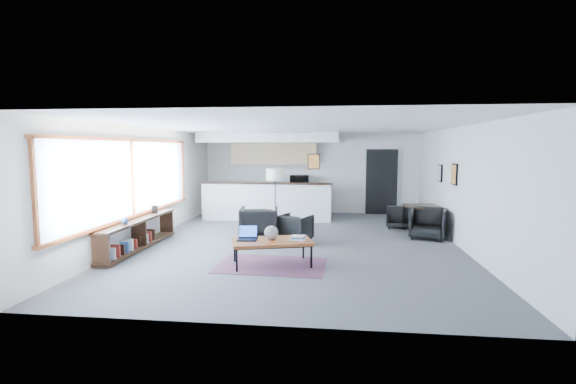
# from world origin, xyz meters

# --- Properties ---
(room) EXTENTS (7.02, 9.02, 2.62)m
(room) POSITION_xyz_m (0.00, 0.00, 1.30)
(room) COLOR #4C4C4F
(room) RESTS_ON ground
(window) EXTENTS (0.10, 5.95, 1.66)m
(window) POSITION_xyz_m (-3.46, -0.90, 1.46)
(window) COLOR #8CBFFF
(window) RESTS_ON room
(console) EXTENTS (0.35, 3.00, 0.80)m
(console) POSITION_xyz_m (-3.30, -1.05, 0.33)
(console) COLOR black
(console) RESTS_ON floor
(kitchenette) EXTENTS (4.20, 1.96, 2.60)m
(kitchenette) POSITION_xyz_m (-1.20, 3.71, 1.38)
(kitchenette) COLOR white
(kitchenette) RESTS_ON floor
(doorway) EXTENTS (1.10, 0.12, 2.15)m
(doorway) POSITION_xyz_m (2.30, 4.42, 1.07)
(doorway) COLOR black
(doorway) RESTS_ON room
(track_light) EXTENTS (1.60, 0.07, 0.15)m
(track_light) POSITION_xyz_m (-0.59, 2.20, 2.53)
(track_light) COLOR silver
(track_light) RESTS_ON room
(wall_art_lower) EXTENTS (0.03, 0.38, 0.48)m
(wall_art_lower) POSITION_xyz_m (3.47, 0.40, 1.55)
(wall_art_lower) COLOR black
(wall_art_lower) RESTS_ON room
(wall_art_upper) EXTENTS (0.03, 0.34, 0.44)m
(wall_art_upper) POSITION_xyz_m (3.47, 1.70, 1.50)
(wall_art_upper) COLOR black
(wall_art_upper) RESTS_ON room
(kilim_rug) EXTENTS (2.01, 1.42, 0.01)m
(kilim_rug) POSITION_xyz_m (-0.31, -1.91, 0.01)
(kilim_rug) COLOR #522C40
(kilim_rug) RESTS_ON floor
(coffee_table) EXTENTS (1.59, 1.15, 0.47)m
(coffee_table) POSITION_xyz_m (-0.31, -1.91, 0.43)
(coffee_table) COLOR brown
(coffee_table) RESTS_ON floor
(laptop) EXTENTS (0.38, 0.32, 0.25)m
(laptop) POSITION_xyz_m (-0.76, -1.89, 0.54)
(laptop) COLOR black
(laptop) RESTS_ON coffee_table
(ceramic_pot) EXTENTS (0.26, 0.26, 0.26)m
(ceramic_pot) POSITION_xyz_m (-0.32, -1.88, 0.60)
(ceramic_pot) COLOR gray
(ceramic_pot) RESTS_ON coffee_table
(book_stack) EXTENTS (0.29, 0.25, 0.08)m
(book_stack) POSITION_xyz_m (0.16, -1.84, 0.50)
(book_stack) COLOR silver
(book_stack) RESTS_ON coffee_table
(coaster) EXTENTS (0.13, 0.13, 0.01)m
(coaster) POSITION_xyz_m (-0.26, -2.08, 0.47)
(coaster) COLOR #E5590C
(coaster) RESTS_ON coffee_table
(armchair_left) EXTENTS (0.93, 0.88, 0.87)m
(armchair_left) POSITION_xyz_m (-0.91, 0.06, 0.43)
(armchair_left) COLOR black
(armchair_left) RESTS_ON floor
(armchair_right) EXTENTS (0.86, 0.83, 0.69)m
(armchair_right) POSITION_xyz_m (-0.08, 0.06, 0.35)
(armchair_right) COLOR black
(armchair_right) RESTS_ON floor
(floor_lamp) EXTENTS (0.57, 0.57, 1.60)m
(floor_lamp) POSITION_xyz_m (-0.76, 1.59, 1.39)
(floor_lamp) COLOR black
(floor_lamp) RESTS_ON floor
(dining_table) EXTENTS (0.92, 0.92, 0.70)m
(dining_table) POSITION_xyz_m (3.00, 1.39, 0.64)
(dining_table) COLOR black
(dining_table) RESTS_ON floor
(dining_chair_near) EXTENTS (0.81, 0.78, 0.69)m
(dining_chair_near) POSITION_xyz_m (3.00, 0.75, 0.34)
(dining_chair_near) COLOR black
(dining_chair_near) RESTS_ON floor
(dining_chair_far) EXTENTS (0.65, 0.62, 0.60)m
(dining_chair_far) POSITION_xyz_m (2.54, 2.06, 0.30)
(dining_chair_far) COLOR black
(dining_chair_far) RESTS_ON floor
(microwave) EXTENTS (0.63, 0.41, 0.40)m
(microwave) POSITION_xyz_m (-0.35, 4.15, 1.13)
(microwave) COLOR black
(microwave) RESTS_ON kitchenette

